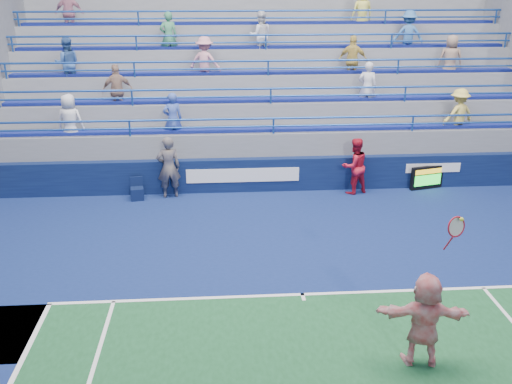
{
  "coord_description": "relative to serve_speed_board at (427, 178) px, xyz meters",
  "views": [
    {
      "loc": [
        -1.78,
        -10.78,
        6.63
      ],
      "look_at": [
        -0.85,
        2.5,
        1.5
      ],
      "focal_mm": 40.0,
      "sensor_mm": 36.0,
      "label": 1
    }
  ],
  "objects": [
    {
      "name": "ball_girl",
      "position": [
        -2.46,
        -0.18,
        0.51
      ],
      "size": [
        1.06,
        0.95,
        1.82
      ],
      "primitive_type": "imported",
      "rotation": [
        0.0,
        0.0,
        3.48
      ],
      "color": "red",
      "rests_on": "ground"
    },
    {
      "name": "serve_speed_board",
      "position": [
        0.0,
        0.0,
        0.0
      ],
      "size": [
        1.13,
        0.39,
        0.78
      ],
      "color": "black",
      "rests_on": "ground"
    },
    {
      "name": "tennis_player",
      "position": [
        -3.21,
        -8.7,
        0.51
      ],
      "size": [
        1.72,
        0.73,
        2.89
      ],
      "color": "white",
      "rests_on": "ground"
    },
    {
      "name": "line_judge",
      "position": [
        -8.31,
        -0.13,
        0.59
      ],
      "size": [
        0.79,
        0.6,
        1.98
      ],
      "primitive_type": "imported",
      "rotation": [
        0.0,
        0.0,
        3.32
      ],
      "color": "#151C3C",
      "rests_on": "ground"
    },
    {
      "name": "sponsor_wall",
      "position": [
        -4.99,
        0.23,
        0.16
      ],
      "size": [
        18.0,
        0.32,
        1.1
      ],
      "color": "#0A1238",
      "rests_on": "ground"
    },
    {
      "name": "bleacher_stand",
      "position": [
        -5.0,
        4.01,
        1.15
      ],
      "size": [
        18.0,
        5.62,
        6.13
      ],
      "color": "slate",
      "rests_on": "ground"
    },
    {
      "name": "ground",
      "position": [
        -5.0,
        -6.27,
        -0.39
      ],
      "size": [
        120.0,
        120.0,
        0.0
      ],
      "primitive_type": "plane",
      "color": "#333538"
    },
    {
      "name": "judge_chair",
      "position": [
        -9.32,
        -0.27,
        -0.17
      ],
      "size": [
        0.45,
        0.45,
        0.7
      ],
      "color": "#0B1638",
      "rests_on": "ground"
    }
  ]
}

